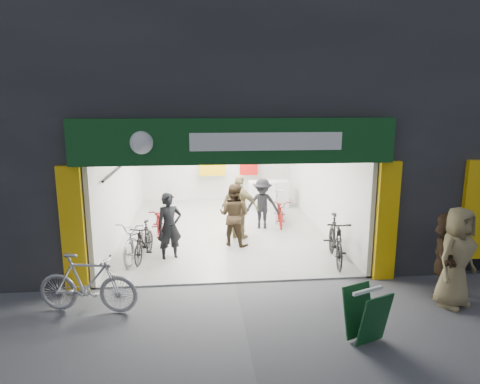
{
  "coord_description": "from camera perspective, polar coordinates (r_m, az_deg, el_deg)",
  "views": [
    {
      "loc": [
        -0.75,
        -8.5,
        3.81
      ],
      "look_at": [
        0.25,
        1.5,
        1.68
      ],
      "focal_mm": 32.0,
      "sensor_mm": 36.0,
      "label": 1
    }
  ],
  "objects": [
    {
      "name": "customer_a",
      "position": [
        10.54,
        -9.38,
        -4.6
      ],
      "size": [
        0.71,
        0.57,
        1.67
      ],
      "primitive_type": "imported",
      "rotation": [
        0.0,
        0.0,
        0.32
      ],
      "color": "black",
      "rests_on": "ground"
    },
    {
      "name": "pedestrian_near",
      "position": [
        9.02,
        26.88,
        -7.78
      ],
      "size": [
        1.12,
        0.97,
        1.93
      ],
      "primitive_type": "imported",
      "rotation": [
        0.0,
        0.0,
        0.46
      ],
      "color": "olive",
      "rests_on": "ground"
    },
    {
      "name": "bike_right_front",
      "position": [
        10.54,
        12.62,
        -6.24
      ],
      "size": [
        0.84,
        1.97,
        1.15
      ],
      "primitive_type": "imported",
      "rotation": [
        0.0,
        0.0,
        -0.16
      ],
      "color": "black",
      "rests_on": "ground"
    },
    {
      "name": "parked_bike",
      "position": [
        8.46,
        -19.66,
        -11.37
      ],
      "size": [
        1.93,
        0.86,
        1.12
      ],
      "primitive_type": "imported",
      "rotation": [
        0.0,
        0.0,
        1.39
      ],
      "color": "#A2A3A7",
      "rests_on": "ground"
    },
    {
      "name": "sandwich_board",
      "position": [
        7.4,
        16.48,
        -15.3
      ],
      "size": [
        0.74,
        0.75,
        0.87
      ],
      "rotation": [
        0.0,
        0.0,
        0.39
      ],
      "color": "#0F3C1A",
      "rests_on": "ground"
    },
    {
      "name": "customer_d",
      "position": [
        11.89,
        -0.04,
        -2.12
      ],
      "size": [
        1.16,
        0.9,
        1.84
      ],
      "primitive_type": "imported",
      "rotation": [
        0.0,
        0.0,
        2.66
      ],
      "color": "#8B7B51",
      "rests_on": "ground"
    },
    {
      "name": "building",
      "position": [
        13.6,
        1.33,
        14.07
      ],
      "size": [
        17.0,
        10.27,
        8.0
      ],
      "color": "#232326",
      "rests_on": "ground"
    },
    {
      "name": "bike_left_front",
      "position": [
        10.89,
        -13.5,
        -6.03
      ],
      "size": [
        1.0,
        2.03,
        1.02
      ],
      "primitive_type": "imported",
      "rotation": [
        0.0,
        0.0,
        -0.17
      ],
      "color": "#A4A4A8",
      "rests_on": "ground"
    },
    {
      "name": "bike_left_back",
      "position": [
        15.25,
        -9.53,
        -0.87
      ],
      "size": [
        0.47,
        1.58,
        0.94
      ],
      "primitive_type": "imported",
      "rotation": [
        0.0,
        0.0,
        -0.02
      ],
      "color": "silver",
      "rests_on": "ground"
    },
    {
      "name": "customer_b",
      "position": [
        11.39,
        -0.87,
        -3.09
      ],
      "size": [
        1.03,
        0.96,
        1.71
      ],
      "primitive_type": "imported",
      "rotation": [
        0.0,
        0.0,
        2.67
      ],
      "color": "#3A2B1A",
      "rests_on": "ground"
    },
    {
      "name": "customer_c",
      "position": [
        12.87,
        2.98,
        -1.67
      ],
      "size": [
        1.09,
        0.73,
        1.57
      ],
      "primitive_type": "imported",
      "rotation": [
        0.0,
        0.0,
        -0.15
      ],
      "color": "black",
      "rests_on": "ground"
    },
    {
      "name": "bike_left_midback",
      "position": [
        12.01,
        -10.54,
        -4.22
      ],
      "size": [
        0.99,
        2.02,
        1.02
      ],
      "primitive_type": "imported",
      "rotation": [
        0.0,
        0.0,
        0.17
      ],
      "color": "maroon",
      "rests_on": "ground"
    },
    {
      "name": "bike_right_mid",
      "position": [
        13.47,
        5.38,
        -2.65
      ],
      "size": [
        0.76,
        1.68,
        0.85
      ],
      "primitive_type": "imported",
      "rotation": [
        0.0,
        0.0,
        -0.12
      ],
      "color": "maroon",
      "rests_on": "ground"
    },
    {
      "name": "ground",
      "position": [
        9.35,
        -0.63,
        -12.1
      ],
      "size": [
        60.0,
        60.0,
        0.0
      ],
      "primitive_type": "plane",
      "color": "#56565B",
      "rests_on": "ground"
    },
    {
      "name": "bike_right_back",
      "position": [
        14.12,
        4.84,
        -1.38
      ],
      "size": [
        0.86,
        1.95,
        1.13
      ],
      "primitive_type": "imported",
      "rotation": [
        0.0,
        0.0,
        -0.18
      ],
      "color": "silver",
      "rests_on": "ground"
    },
    {
      "name": "pedestrian_far",
      "position": [
        9.39,
        25.86,
        -7.57
      ],
      "size": [
        1.41,
        1.57,
        1.73
      ],
      "primitive_type": "imported",
      "rotation": [
        0.0,
        0.0,
        0.89
      ],
      "color": "#3B2A1A",
      "rests_on": "ground"
    },
    {
      "name": "bike_left_midfront",
      "position": [
        10.76,
        -12.71,
        -6.45
      ],
      "size": [
        0.68,
        1.61,
        0.93
      ],
      "primitive_type": "imported",
      "rotation": [
        0.0,
        0.0,
        -0.16
      ],
      "color": "black",
      "rests_on": "ground"
    }
  ]
}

